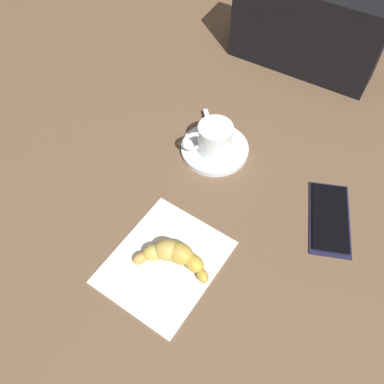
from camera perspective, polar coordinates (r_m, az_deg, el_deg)
ground_plane at (r=0.70m, az=1.12°, el=-2.27°), size 1.80×1.80×0.00m
saucer at (r=0.77m, az=3.14°, el=5.94°), size 0.12×0.12×0.01m
espresso_cup at (r=0.74m, az=3.03°, el=7.39°), size 0.07×0.08×0.06m
teaspoon at (r=0.77m, az=3.24°, el=6.66°), size 0.13×0.08×0.01m
sugar_packet at (r=0.77m, az=5.59°, el=7.02°), size 0.05×0.07×0.01m
napkin at (r=0.65m, az=-3.77°, el=-9.54°), size 0.22×0.20×0.00m
croissant at (r=0.63m, az=-2.46°, el=-8.63°), size 0.06×0.13×0.03m
cell_phone at (r=0.72m, az=18.41°, el=-3.40°), size 0.15×0.09×0.01m
laptop_bag at (r=0.94m, az=15.62°, el=20.90°), size 0.15×0.32×0.18m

